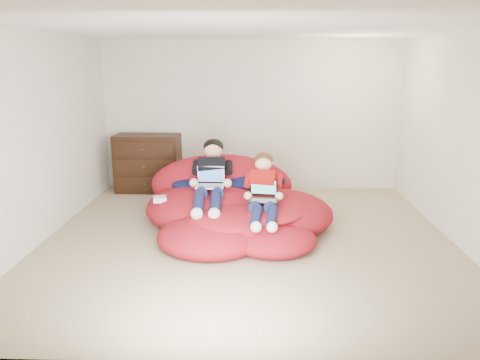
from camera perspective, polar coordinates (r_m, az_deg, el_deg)
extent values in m
cube|color=tan|center=(5.90, 0.96, -8.28)|extent=(5.10, 5.10, 0.25)
cube|color=silver|center=(8.02, 1.32, 7.82)|extent=(5.10, 0.02, 2.50)
cube|color=silver|center=(3.08, 0.23, -2.28)|extent=(5.10, 0.02, 2.50)
cube|color=silver|center=(6.11, -23.33, 4.74)|extent=(0.02, 5.10, 2.50)
cube|color=silver|center=(6.04, 25.66, 4.40)|extent=(0.02, 5.10, 2.50)
cube|color=white|center=(5.48, 1.08, 18.16)|extent=(5.10, 5.10, 0.02)
cube|color=black|center=(8.06, -11.12, 2.06)|extent=(1.07, 0.55, 0.96)
cube|color=black|center=(7.86, -11.47, -0.42)|extent=(0.96, 0.03, 0.23)
cylinder|color=#4C3F26|center=(7.85, -11.50, -0.46)|extent=(0.03, 0.06, 0.03)
cube|color=black|center=(7.80, -11.57, 1.63)|extent=(0.96, 0.03, 0.23)
cylinder|color=#4C3F26|center=(7.78, -11.60, 1.60)|extent=(0.03, 0.06, 0.03)
cube|color=black|center=(7.74, -11.67, 3.72)|extent=(0.96, 0.03, 0.23)
cylinder|color=#4C3F26|center=(7.72, -11.71, 3.69)|extent=(0.03, 0.06, 0.03)
ellipsoid|color=#AB1320|center=(6.34, -3.70, -3.40)|extent=(1.72, 1.55, 0.62)
ellipsoid|color=#AB1320|center=(6.19, 4.19, -4.05)|extent=(1.54, 1.50, 0.56)
ellipsoid|color=#AB1320|center=(5.78, -0.37, -5.52)|extent=(1.56, 1.25, 0.50)
ellipsoid|color=#AB1320|center=(5.54, -3.56, -6.88)|extent=(1.28, 1.17, 0.43)
ellipsoid|color=#AB1320|center=(5.49, 3.98, -7.22)|extent=(1.03, 0.94, 0.34)
ellipsoid|color=#AB1320|center=(6.77, -2.29, -0.66)|extent=(2.04, 0.90, 0.90)
ellipsoid|color=#11143D|center=(6.60, -4.09, -0.36)|extent=(1.03, 0.84, 0.26)
ellipsoid|color=#11143D|center=(6.59, 0.92, 0.02)|extent=(1.08, 0.75, 0.26)
ellipsoid|color=red|center=(5.80, 2.78, -3.80)|extent=(1.02, 1.02, 0.19)
ellipsoid|color=red|center=(5.57, -1.96, -4.99)|extent=(0.94, 0.84, 0.17)
ellipsoid|color=white|center=(6.95, -4.78, 1.54)|extent=(0.44, 0.28, 0.28)
cube|color=black|center=(6.30, -3.39, 0.76)|extent=(0.37, 0.50, 0.51)
sphere|color=#EDBA91|center=(6.41, -3.28, 3.67)|extent=(0.25, 0.25, 0.25)
ellipsoid|color=black|center=(6.44, -3.26, 4.10)|extent=(0.28, 0.26, 0.21)
cylinder|color=#12183A|center=(5.99, -4.66, -1.52)|extent=(0.18, 0.41, 0.22)
cylinder|color=#12183A|center=(5.66, -5.07, -2.84)|extent=(0.15, 0.39, 0.26)
sphere|color=white|center=(5.50, -5.30, -4.12)|extent=(0.15, 0.15, 0.15)
cylinder|color=#12183A|center=(5.97, -2.71, -1.55)|extent=(0.18, 0.41, 0.22)
cylinder|color=#12183A|center=(5.64, -3.00, -2.86)|extent=(0.15, 0.39, 0.26)
sphere|color=white|center=(5.47, -3.17, -4.16)|extent=(0.15, 0.15, 0.15)
cube|color=red|center=(5.86, 2.87, -0.85)|extent=(0.35, 0.41, 0.47)
sphere|color=#EDBA91|center=(5.91, 2.88, 2.07)|extent=(0.22, 0.22, 0.22)
ellipsoid|color=#492813|center=(5.93, 2.88, 2.48)|extent=(0.24, 0.23, 0.18)
cylinder|color=#12183A|center=(5.63, 1.98, -3.20)|extent=(0.19, 0.37, 0.20)
cylinder|color=#12183A|center=(5.34, 1.98, -4.50)|extent=(0.16, 0.35, 0.23)
sphere|color=white|center=(5.19, 1.97, -5.75)|extent=(0.13, 0.13, 0.13)
cylinder|color=#12183A|center=(5.63, 3.79, -3.22)|extent=(0.19, 0.37, 0.20)
cylinder|color=#12183A|center=(5.35, 3.89, -4.52)|extent=(0.16, 0.35, 0.23)
sphere|color=white|center=(5.20, 3.94, -5.76)|extent=(0.13, 0.13, 0.13)
cube|color=white|center=(5.98, -3.69, -0.78)|extent=(0.36, 0.25, 0.01)
cube|color=gray|center=(5.97, -3.70, -0.73)|extent=(0.30, 0.14, 0.00)
cube|color=white|center=(6.12, -3.55, 0.73)|extent=(0.35, 0.11, 0.23)
cube|color=#3A69C5|center=(6.11, -3.56, 0.74)|extent=(0.31, 0.09, 0.19)
cube|color=black|center=(5.62, 2.89, -2.52)|extent=(0.38, 0.28, 0.01)
cube|color=gray|center=(5.61, 2.90, -2.46)|extent=(0.31, 0.17, 0.00)
cube|color=black|center=(5.75, 2.88, -0.89)|extent=(0.36, 0.14, 0.23)
cube|color=#50A9BA|center=(5.74, 2.88, -0.88)|extent=(0.31, 0.11, 0.19)
cube|color=white|center=(6.10, -9.73, -2.31)|extent=(0.20, 0.20, 0.06)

